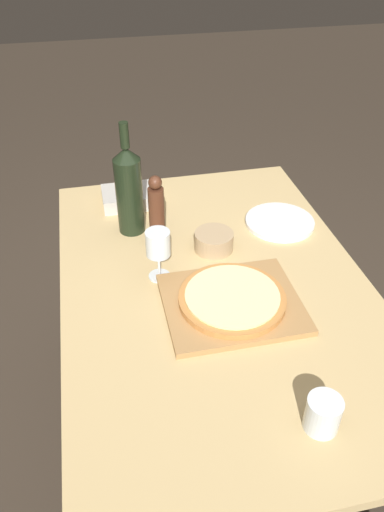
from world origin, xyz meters
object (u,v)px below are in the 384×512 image
(pizza, at_px, (232,298))
(wine_glass, at_px, (158,245))
(wine_bottle, at_px, (129,189))
(small_bowl, at_px, (214,241))
(pepper_mill, at_px, (157,213))

(pizza, height_order, wine_glass, wine_glass)
(wine_bottle, distance_m, small_bowl, 0.31)
(wine_glass, xyz_separation_m, small_bowl, (0.19, 0.10, -0.08))
(pepper_mill, xyz_separation_m, small_bowl, (0.17, -0.07, -0.09))
(wine_glass, bearing_deg, small_bowl, 27.75)
(wine_bottle, bearing_deg, small_bowl, -34.53)
(wine_glass, bearing_deg, pepper_mill, 82.31)
(pepper_mill, xyz_separation_m, wine_glass, (-0.02, -0.17, -0.00))
(pizza, distance_m, pepper_mill, 0.38)
(wine_bottle, height_order, pepper_mill, wine_bottle)
(wine_glass, height_order, small_bowl, wine_glass)
(pepper_mill, bearing_deg, small_bowl, -22.25)
(pizza, distance_m, small_bowl, 0.27)
(wine_bottle, height_order, small_bowl, wine_bottle)
(wine_bottle, xyz_separation_m, pepper_mill, (0.07, -0.10, -0.04))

